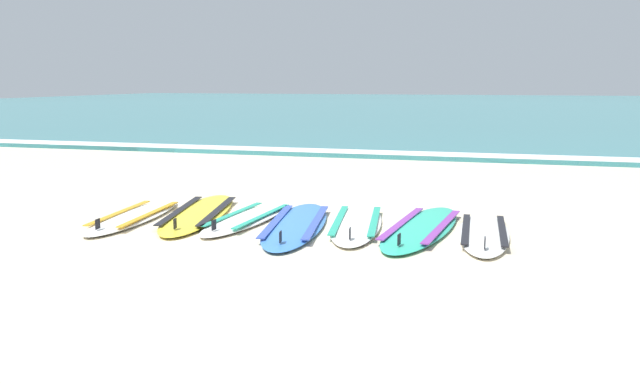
# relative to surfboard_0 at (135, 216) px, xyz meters

# --- Properties ---
(ground_plane) EXTENTS (80.00, 80.00, 0.00)m
(ground_plane) POSITION_rel_surfboard_0_xyz_m (1.82, 0.20, -0.04)
(ground_plane) COLOR beige
(sea) EXTENTS (80.00, 60.00, 0.10)m
(sea) POSITION_rel_surfboard_0_xyz_m (1.82, 36.82, 0.01)
(sea) COLOR teal
(sea) RESTS_ON ground
(wave_foam_strip) EXTENTS (80.00, 0.80, 0.11)m
(wave_foam_strip) POSITION_rel_surfboard_0_xyz_m (1.82, 7.22, 0.02)
(wave_foam_strip) COLOR white
(wave_foam_strip) RESTS_ON ground
(surfboard_0) EXTENTS (0.73, 2.22, 0.18)m
(surfboard_0) POSITION_rel_surfboard_0_xyz_m (0.00, 0.00, 0.00)
(surfboard_0) COLOR white
(surfboard_0) RESTS_ON ground
(surfboard_1) EXTENTS (1.16, 2.66, 0.18)m
(surfboard_1) POSITION_rel_surfboard_0_xyz_m (0.66, 0.38, -0.00)
(surfboard_1) COLOR yellow
(surfboard_1) RESTS_ON ground
(surfboard_2) EXTENTS (0.67, 2.15, 0.18)m
(surfboard_2) POSITION_rel_surfboard_0_xyz_m (1.35, 0.28, 0.00)
(surfboard_2) COLOR white
(surfboard_2) RESTS_ON ground
(surfboard_3) EXTENTS (1.02, 2.61, 0.18)m
(surfboard_3) POSITION_rel_surfboard_0_xyz_m (2.01, 0.11, -0.00)
(surfboard_3) COLOR #3875CC
(surfboard_3) RESTS_ON ground
(surfboard_4) EXTENTS (0.89, 2.33, 0.18)m
(surfboard_4) POSITION_rel_surfboard_0_xyz_m (2.66, 0.34, -0.00)
(surfboard_4) COLOR white
(surfboard_4) RESTS_ON ground
(surfboard_5) EXTENTS (0.88, 2.57, 0.18)m
(surfboard_5) POSITION_rel_surfboard_0_xyz_m (3.40, 0.32, -0.00)
(surfboard_5) COLOR #2DB793
(surfboard_5) RESTS_ON ground
(surfboard_6) EXTENTS (0.62, 2.14, 0.18)m
(surfboard_6) POSITION_rel_surfboard_0_xyz_m (4.08, 0.25, 0.00)
(surfboard_6) COLOR white
(surfboard_6) RESTS_ON ground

